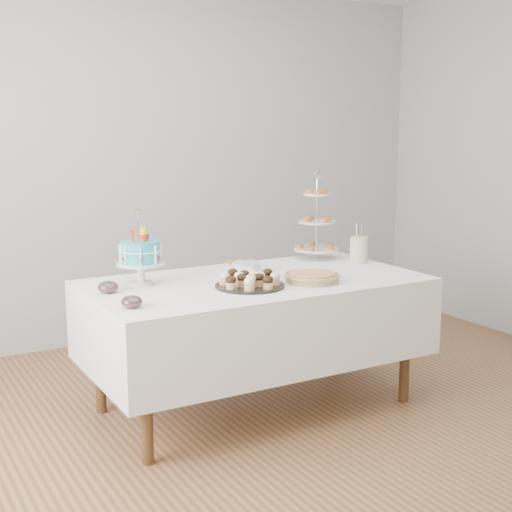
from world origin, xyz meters
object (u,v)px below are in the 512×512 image
tiered_stand (317,222)px  pastry_plate (242,263)px  pie (312,277)px  table (255,318)px  cupcake_tray (250,279)px  jam_bowl_b (108,287)px  birthday_cake (141,265)px  jam_bowl_a (132,302)px  utensil_pitcher (359,248)px  plate_stack (246,268)px

tiered_stand → pastry_plate: (-0.55, 0.03, -0.23)m
pie → pastry_plate: bearing=101.0°
table → cupcake_tray: bearing=-128.7°
pastry_plate → jam_bowl_b: bearing=-162.7°
birthday_cake → pie: bearing=-5.2°
table → jam_bowl_a: 0.92m
utensil_pitcher → tiered_stand: bearing=99.5°
pie → cupcake_tray: bearing=170.8°
table → cupcake_tray: cupcake_tray is taller
utensil_pitcher → plate_stack: bearing=152.0°
pie → jam_bowl_b: 1.13m
plate_stack → jam_bowl_b: 0.88m
cupcake_tray → table: bearing=51.3°
plate_stack → utensil_pitcher: size_ratio=0.68×
birthday_cake → plate_stack: 0.66m
birthday_cake → utensil_pitcher: 1.46m
birthday_cake → jam_bowl_b: birthday_cake is taller
cupcake_tray → pastry_plate: bearing=65.6°
jam_bowl_b → utensil_pitcher: 1.68m
pastry_plate → jam_bowl_a: jam_bowl_a is taller
pastry_plate → jam_bowl_b: (-0.97, -0.30, 0.01)m
table → pie: size_ratio=6.01×
cupcake_tray → plate_stack: size_ratio=2.22×
plate_stack → pastry_plate: size_ratio=0.73×
plate_stack → pastry_plate: bearing=67.6°
pastry_plate → pie: bearing=-79.0°
pastry_plate → jam_bowl_a: (-0.97, -0.66, 0.01)m
pie → jam_bowl_b: bearing=164.2°
plate_stack → pastry_plate: 0.25m
pie → jam_bowl_a: (-1.09, -0.05, 0.00)m
utensil_pitcher → pastry_plate: bearing=134.2°
plate_stack → pie: bearing=-61.0°
pie → utensil_pitcher: utensil_pitcher is taller
cupcake_tray → pastry_plate: size_ratio=1.62×
cupcake_tray → plate_stack: 0.36m
utensil_pitcher → cupcake_tray: bearing=171.3°
pie → jam_bowl_b: jam_bowl_b is taller
tiered_stand → utensil_pitcher: size_ratio=2.29×
table → utensil_pitcher: utensil_pitcher is taller
birthday_cake → jam_bowl_b: size_ratio=3.84×
plate_stack → cupcake_tray: bearing=-115.8°
tiered_stand → jam_bowl_a: tiered_stand is taller
table → jam_bowl_b: jam_bowl_b is taller
cupcake_tray → jam_bowl_b: cupcake_tray is taller
cupcake_tray → jam_bowl_b: (-0.72, 0.25, -0.01)m
cupcake_tray → utensil_pitcher: (0.96, 0.28, 0.05)m
jam_bowl_b → jam_bowl_a: bearing=-90.0°
table → jam_bowl_a: size_ratio=18.22×
plate_stack → utensil_pitcher: utensil_pitcher is taller
table → pastry_plate: size_ratio=8.07×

